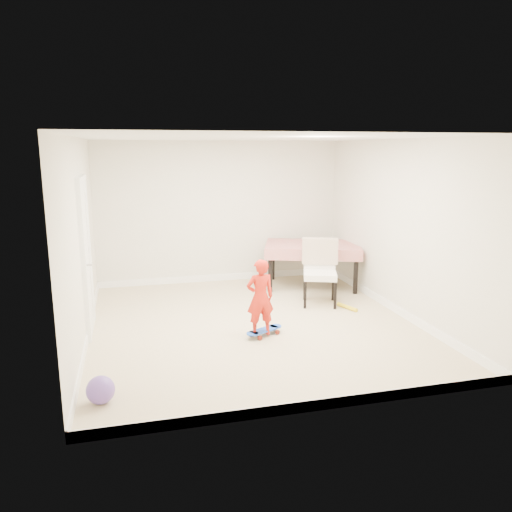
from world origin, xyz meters
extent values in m
plane|color=#C5B289|center=(0.00, 0.00, 0.00)|extent=(5.00, 5.00, 0.00)
cube|color=silver|center=(0.00, 0.00, 2.58)|extent=(4.50, 5.00, 0.04)
cube|color=silver|center=(0.00, 2.48, 1.30)|extent=(4.50, 0.04, 2.60)
cube|color=silver|center=(0.00, -2.48, 1.30)|extent=(4.50, 0.04, 2.60)
cube|color=silver|center=(-2.23, 0.00, 1.30)|extent=(0.04, 5.00, 2.60)
cube|color=silver|center=(2.23, 0.00, 1.30)|extent=(0.04, 5.00, 2.60)
cube|color=white|center=(-2.22, 0.30, 1.02)|extent=(0.11, 0.94, 2.11)
cube|color=white|center=(0.00, 2.49, 0.06)|extent=(4.50, 0.02, 0.12)
cube|color=white|center=(0.00, -2.49, 0.06)|extent=(4.50, 0.02, 0.12)
cube|color=white|center=(-2.24, 0.00, 0.06)|extent=(0.02, 5.00, 0.12)
cube|color=white|center=(2.24, 0.00, 0.06)|extent=(0.02, 5.00, 0.12)
imported|color=red|center=(-0.02, -0.50, 0.51)|extent=(0.39, 0.27, 1.03)
sphere|color=#6344A4|center=(-1.99, -1.83, 0.14)|extent=(0.28, 0.28, 0.28)
cylinder|color=yellow|center=(1.60, 0.30, 0.03)|extent=(0.20, 0.40, 0.06)
camera|label=1|loc=(-1.62, -6.57, 2.46)|focal=35.00mm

